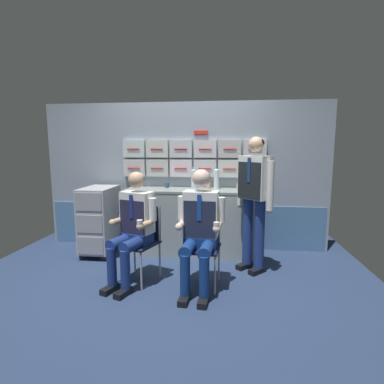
# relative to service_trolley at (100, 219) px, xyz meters

# --- Properties ---
(ground) EXTENTS (4.80, 4.80, 0.04)m
(ground) POSITION_rel_service_trolley_xyz_m (1.13, -0.91, -0.53)
(ground) COLOR navy
(galley_bulkhead) EXTENTS (4.20, 0.14, 2.15)m
(galley_bulkhead) POSITION_rel_service_trolley_xyz_m (1.15, 0.47, 0.55)
(galley_bulkhead) COLOR #8F9CAD
(galley_bulkhead) RESTS_ON ground
(galley_counter) EXTENTS (1.82, 0.53, 0.92)m
(galley_counter) POSITION_rel_service_trolley_xyz_m (1.26, 0.18, -0.05)
(galley_counter) COLOR #939F9B
(galley_counter) RESTS_ON ground
(service_trolley) EXTENTS (0.40, 0.65, 0.95)m
(service_trolley) POSITION_rel_service_trolley_xyz_m (0.00, 0.00, 0.00)
(service_trolley) COLOR black
(service_trolley) RESTS_ON ground
(folding_chair_left) EXTENTS (0.51, 0.51, 0.84)m
(folding_chair_left) POSITION_rel_service_trolley_xyz_m (0.81, -0.69, 0.01)
(folding_chair_left) COLOR #A8AAAF
(folding_chair_left) RESTS_ON ground
(crew_member_left) EXTENTS (0.53, 0.66, 1.24)m
(crew_member_left) POSITION_rel_service_trolley_xyz_m (0.76, -0.84, 0.17)
(crew_member_left) COLOR black
(crew_member_left) RESTS_ON ground
(folding_chair_right) EXTENTS (0.43, 0.43, 0.84)m
(folding_chair_right) POSITION_rel_service_trolley_xyz_m (1.51, -0.75, 0.01)
(folding_chair_right) COLOR #A8AAAF
(folding_chair_right) RESTS_ON ground
(crew_member_right) EXTENTS (0.51, 0.64, 1.27)m
(crew_member_right) POSITION_rel_service_trolley_xyz_m (1.50, -0.90, 0.19)
(crew_member_right) COLOR black
(crew_member_right) RESTS_ON ground
(crew_member_standing) EXTENTS (0.41, 0.41, 1.62)m
(crew_member_standing) POSITION_rel_service_trolley_xyz_m (2.10, -0.35, 0.45)
(crew_member_standing) COLOR black
(crew_member_standing) RESTS_ON ground
(water_bottle_short) EXTENTS (0.07, 0.07, 0.31)m
(water_bottle_short) POSITION_rel_service_trolley_xyz_m (1.30, 0.24, 0.56)
(water_bottle_short) COLOR silver
(water_bottle_short) RESTS_ON galley_counter
(water_bottle_clear) EXTENTS (0.07, 0.07, 0.31)m
(water_bottle_clear) POSITION_rel_service_trolley_xyz_m (1.62, 0.29, 0.56)
(water_bottle_clear) COLOR silver
(water_bottle_clear) RESTS_ON galley_counter
(sparkling_bottle_green) EXTENTS (0.07, 0.07, 0.22)m
(sparkling_bottle_green) POSITION_rel_service_trolley_xyz_m (1.35, 0.10, 0.52)
(sparkling_bottle_green) COLOR silver
(sparkling_bottle_green) RESTS_ON galley_counter
(water_bottle_tall) EXTENTS (0.07, 0.07, 0.27)m
(water_bottle_tall) POSITION_rel_service_trolley_xyz_m (2.08, 0.08, 0.54)
(water_bottle_tall) COLOR white
(water_bottle_tall) RESTS_ON galley_counter
(coffee_cup_spare) EXTENTS (0.06, 0.06, 0.07)m
(coffee_cup_spare) POSITION_rel_service_trolley_xyz_m (0.91, 0.31, 0.45)
(coffee_cup_spare) COLOR navy
(coffee_cup_spare) RESTS_ON galley_counter
(espresso_cup_small) EXTENTS (0.06, 0.06, 0.09)m
(espresso_cup_small) POSITION_rel_service_trolley_xyz_m (1.93, 0.21, 0.46)
(espresso_cup_small) COLOR tan
(espresso_cup_small) RESTS_ON galley_counter
(paper_cup_blue) EXTENTS (0.07, 0.07, 0.08)m
(paper_cup_blue) POSITION_rel_service_trolley_xyz_m (1.51, 0.28, 0.45)
(paper_cup_blue) COLOR tan
(paper_cup_blue) RESTS_ON galley_counter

